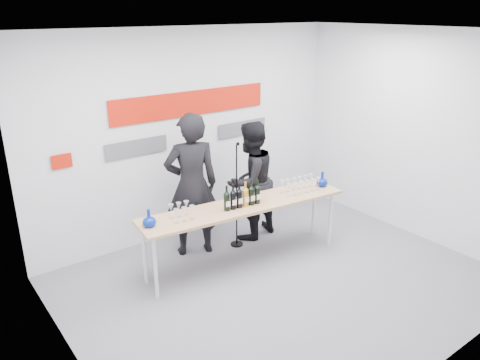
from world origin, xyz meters
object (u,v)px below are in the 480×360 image
object	(u,v)px
presenter_left	(192,185)
mic_stand	(237,215)
presenter_right	(250,181)
tasting_table	(245,209)

from	to	relation	value
presenter_left	mic_stand	bearing A→B (deg)	179.37
presenter_right	mic_stand	bearing A→B (deg)	11.61
tasting_table	presenter_left	xyz separation A→B (m)	(-0.38, 0.67, 0.21)
mic_stand	presenter_right	bearing A→B (deg)	-1.52
tasting_table	presenter_right	size ratio (longest dim) A/B	1.64
tasting_table	mic_stand	xyz separation A→B (m)	(0.21, 0.45, -0.31)
presenter_right	mic_stand	world-z (taller)	presenter_right
tasting_table	mic_stand	bearing A→B (deg)	71.87
tasting_table	presenter_left	world-z (taller)	presenter_left
presenter_left	presenter_right	size ratio (longest dim) A/B	1.14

